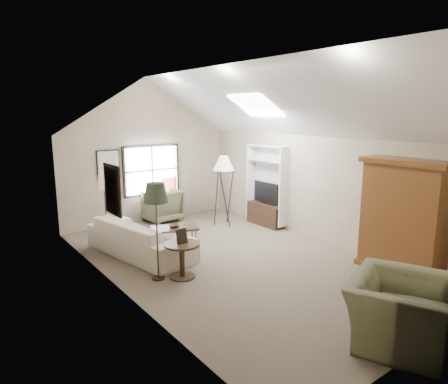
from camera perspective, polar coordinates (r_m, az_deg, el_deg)
room_shell at (r=7.97m, az=1.76°, el=12.38°), size 5.01×8.01×4.00m
window at (r=11.50m, az=-10.27°, el=3.10°), size 1.72×0.08×1.42m
skylight at (r=9.49m, az=4.60°, el=12.26°), size 0.80×1.20×0.52m
wall_art at (r=8.84m, az=-15.95°, el=2.22°), size 1.97×3.71×0.88m
armoire at (r=8.34m, az=24.27°, el=-3.30°), size 0.60×1.50×2.20m
tv_alcove at (r=10.88m, az=6.12°, el=1.15°), size 0.32×1.30×2.10m
media_console at (r=11.05m, az=5.95°, el=-3.20°), size 0.34×1.18×0.60m
tv_panel at (r=10.91m, az=6.01°, el=-0.05°), size 0.05×0.90×0.55m
sofa at (r=8.91m, az=-11.88°, el=-6.38°), size 1.53×2.81×0.78m
armchair_near at (r=6.04m, az=23.66°, el=-15.34°), size 1.72×1.62×0.90m
armchair_far at (r=11.50m, az=-9.03°, el=-1.90°), size 1.07×1.09×0.91m
coffee_table at (r=9.13m, az=-7.07°, el=-6.61°), size 1.17×0.91×0.53m
bowl at (r=9.04m, az=-7.12°, el=-4.83°), size 0.32×0.32×0.06m
side_table at (r=7.62m, az=-6.00°, el=-9.70°), size 0.78×0.78×0.67m
side_chair at (r=11.66m, az=-7.26°, el=-0.97°), size 0.48×0.48×1.19m
tripod_lamp at (r=10.81m, az=-0.04°, el=0.24°), size 0.65×0.65×1.96m
dark_lamp at (r=7.42m, az=-9.56°, el=-5.54°), size 0.52×0.52×1.86m
tan_lamp at (r=9.75m, az=-16.57°, el=-2.34°), size 0.39×0.39×1.67m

